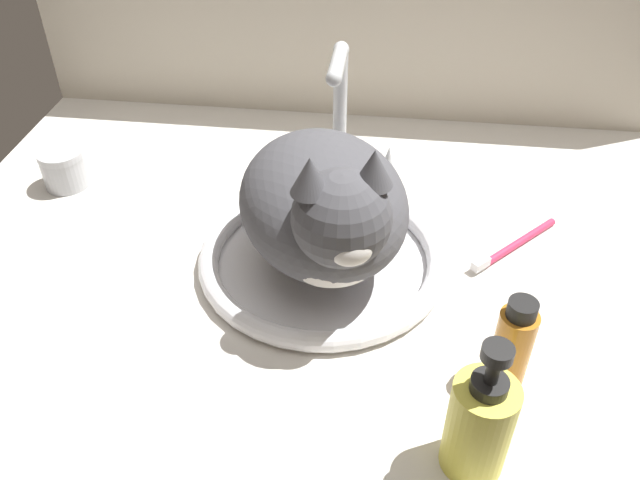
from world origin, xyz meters
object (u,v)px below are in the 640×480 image
at_px(cat, 324,206).
at_px(amber_bottle, 513,344).
at_px(soap_pump_bottle, 479,424).
at_px(toothbrush, 513,246).
at_px(sink_basin, 320,257).
at_px(metal_jar, 64,168).
at_px(faucet, 336,133).

xyz_separation_m(cat, amber_bottle, (0.21, -0.14, -0.05)).
relative_size(soap_pump_bottle, toothbrush, 1.24).
bearing_deg(sink_basin, cat, -70.18).
xyz_separation_m(cat, toothbrush, (0.24, 0.08, -0.10)).
distance_m(metal_jar, toothbrush, 0.66).
relative_size(faucet, toothbrush, 1.71).
bearing_deg(faucet, cat, -88.22).
xyz_separation_m(cat, metal_jar, (-0.41, 0.15, -0.08)).
bearing_deg(toothbrush, metal_jar, 173.56).
distance_m(sink_basin, cat, 0.10).
distance_m(sink_basin, faucet, 0.20).
bearing_deg(cat, metal_jar, 159.53).
bearing_deg(metal_jar, soap_pump_bottle, -34.66).
distance_m(soap_pump_bottle, metal_jar, 0.71).
bearing_deg(toothbrush, faucet, 152.92).
bearing_deg(soap_pump_bottle, sink_basin, 123.72).
bearing_deg(faucet, metal_jar, -172.31).
xyz_separation_m(faucet, metal_jar, (-0.40, -0.05, -0.06)).
relative_size(cat, soap_pump_bottle, 2.28).
relative_size(faucet, metal_jar, 3.31).
bearing_deg(soap_pump_bottle, amber_bottle, 68.78).
bearing_deg(soap_pump_bottle, faucet, 111.32).
distance_m(faucet, amber_bottle, 0.41).
bearing_deg(faucet, sink_basin, -90.00).
bearing_deg(cat, toothbrush, 17.93).
bearing_deg(cat, sink_basin, 109.82).
relative_size(sink_basin, metal_jar, 4.80).
bearing_deg(toothbrush, soap_pump_bottle, -102.50).
bearing_deg(cat, amber_bottle, -33.52).
xyz_separation_m(sink_basin, soap_pump_bottle, (0.18, -0.27, 0.05)).
height_order(cat, soap_pump_bottle, cat).
distance_m(cat, toothbrush, 0.28).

